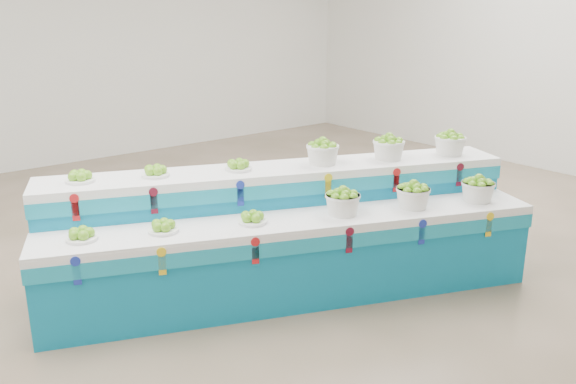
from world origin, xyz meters
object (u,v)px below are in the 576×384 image
object	(u,v)px
basket_lower_left	(343,202)
plate_upper_mid	(155,170)
display_stand	(288,232)
basket_upper_right	(450,143)

from	to	relation	value
basket_lower_left	plate_upper_mid	world-z (taller)	plate_upper_mid
display_stand	basket_upper_right	distance (m)	1.78
basket_lower_left	basket_upper_right	xyz separation A→B (m)	(1.36, -0.01, 0.30)
basket_upper_right	basket_lower_left	bearing A→B (deg)	179.37
display_stand	basket_upper_right	xyz separation A→B (m)	(1.62, -0.40, 0.62)
plate_upper_mid	basket_upper_right	distance (m)	2.71
display_stand	basket_upper_right	size ratio (longest dim) A/B	14.23
basket_upper_right	plate_upper_mid	bearing A→B (deg)	157.50
basket_lower_left	basket_upper_right	bearing A→B (deg)	-0.63
basket_lower_left	plate_upper_mid	xyz separation A→B (m)	(-1.14, 1.02, 0.24)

